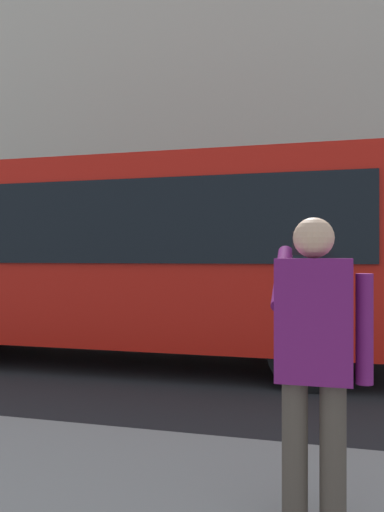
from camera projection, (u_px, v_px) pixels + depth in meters
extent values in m
plane|color=#232326|center=(283.00, 368.00, 7.63)|extent=(60.00, 60.00, 0.00)
cube|color=beige|center=(306.00, 97.00, 14.20)|extent=(28.00, 0.80, 12.00)
cube|color=red|center=(116.00, 253.00, 8.18)|extent=(9.00, 2.50, 2.60)
cube|color=black|center=(79.00, 222.00, 6.96)|extent=(7.60, 0.06, 1.10)
cylinder|color=black|center=(314.00, 326.00, 8.45)|extent=(1.00, 0.28, 1.00)
cylinder|color=black|center=(308.00, 350.00, 6.33)|extent=(1.00, 0.28, 1.00)
cylinder|color=#4C4238|center=(333.00, 459.00, 2.77)|extent=(0.14, 0.14, 0.82)
cylinder|color=#4C4238|center=(295.00, 455.00, 2.82)|extent=(0.14, 0.14, 0.82)
cube|color=#6B1960|center=(314.00, 320.00, 2.79)|extent=(0.40, 0.24, 0.66)
sphere|color=#D8A884|center=(314.00, 238.00, 2.80)|extent=(0.22, 0.22, 0.22)
cylinder|color=#6B1960|center=(364.00, 329.00, 2.73)|extent=(0.09, 0.09, 0.58)
cylinder|color=#6B1960|center=(283.00, 277.00, 3.00)|extent=(0.09, 0.48, 0.37)
cube|color=black|center=(298.00, 243.00, 3.11)|extent=(0.07, 0.01, 0.14)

